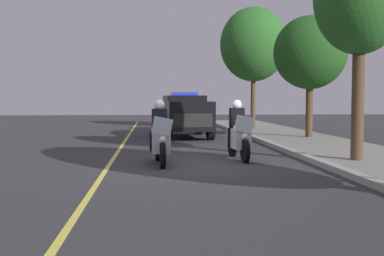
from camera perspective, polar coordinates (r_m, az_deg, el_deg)
The scene contains 9 objects.
ground_plane at distance 12.18m, azimuth 0.55°, elevation -4.62°, with size 80.00×80.00×0.00m, color #333335.
curb_strip at distance 12.88m, azimuth 15.00°, elevation -3.96°, with size 48.00×0.24×0.15m, color #9E9B93.
sidewalk_strip at distance 13.64m, azimuth 22.54°, elevation -3.80°, with size 48.00×3.60×0.10m, color gray.
lane_stripe_center at distance 12.18m, azimuth -10.25°, elevation -4.66°, with size 48.00×0.12×0.01m, color #E0D14C.
police_motorcycle_lead_left at distance 12.39m, azimuth -3.93°, elevation -1.24°, with size 2.14×0.61×1.72m.
police_motorcycle_lead_right at distance 13.40m, azimuth 5.71°, elevation -0.89°, with size 2.14×0.61×1.72m.
police_suv at distance 21.18m, azimuth -0.90°, elevation 1.74°, with size 5.01×2.32×2.05m.
tree_far_back at distance 20.89m, azimuth 14.29°, elevation 8.93°, with size 3.13×3.13×5.23m.
tree_behind_suv at distance 26.79m, azimuth 7.55°, elevation 10.11°, with size 3.76×3.76×6.80m.
Camera 1 is at (12.01, -1.14, 1.73)m, focal length 43.47 mm.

